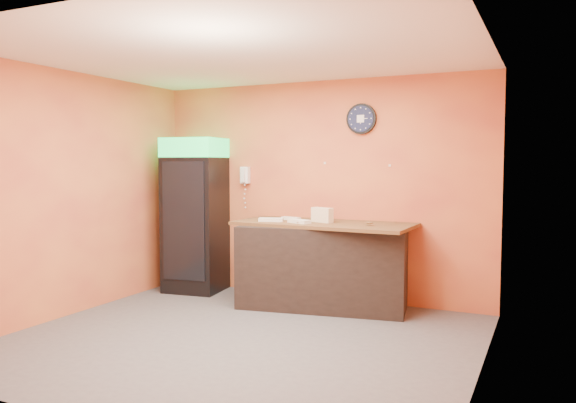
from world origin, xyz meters
The scene contains 15 objects.
floor centered at (0.00, 0.00, 0.00)m, with size 4.50×4.50×0.00m, color #47474C.
back_wall centered at (0.00, 2.00, 1.40)m, with size 4.50×0.02×2.80m, color orange.
left_wall centered at (-2.25, 0.00, 1.40)m, with size 0.02×4.00×2.80m, color orange.
right_wall centered at (2.25, 0.00, 1.40)m, with size 0.02×4.00×2.80m, color orange.
ceiling centered at (0.00, 0.00, 2.80)m, with size 4.50×4.00×0.02m, color white.
beverage_cooler centered at (-1.66, 1.60, 1.02)m, with size 0.82×0.83×2.09m.
prep_counter centered at (0.26, 1.56, 0.50)m, with size 1.99×0.88×0.99m, color black.
wall_clock centered at (0.59, 1.97, 2.30)m, with size 0.38×0.06×0.38m.
wall_phone centered at (-1.05, 1.95, 1.58)m, with size 0.12×0.11×0.23m.
butcher_paper centered at (0.26, 1.56, 1.01)m, with size 2.14×0.92×0.04m, color brown.
sub_roll_stack centered at (0.24, 1.55, 1.12)m, with size 0.30×0.19×0.18m.
wrapped_sandwich_left centered at (-0.36, 1.38, 1.05)m, with size 0.30×0.12×0.04m, color silver.
wrapped_sandwich_mid centered at (0.03, 1.35, 1.05)m, with size 0.30×0.12×0.04m, color silver.
wrapped_sandwich_right centered at (-0.22, 1.65, 1.05)m, with size 0.25×0.10×0.04m, color silver.
kitchen_tool centered at (0.29, 1.67, 1.07)m, with size 0.06×0.06×0.06m, color silver.
Camera 1 is at (2.75, -4.74, 1.76)m, focal length 35.00 mm.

